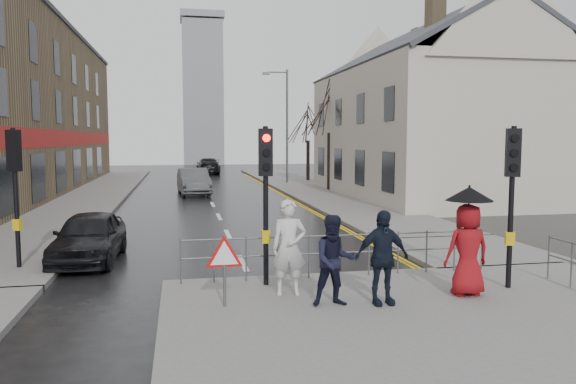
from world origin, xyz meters
name	(u,v)px	position (x,y,z in m)	size (l,w,h in m)	color
ground	(258,294)	(0.00, 0.00, 0.00)	(120.00, 120.00, 0.00)	black
near_pavement	(473,339)	(3.00, -3.50, 0.07)	(10.00, 9.00, 0.14)	#605E5B
left_pavement	(95,193)	(-6.50, 23.00, 0.07)	(4.00, 44.00, 0.14)	#605E5B
right_pavement	(303,187)	(6.50, 25.00, 0.07)	(4.00, 40.00, 0.14)	#605E5B
pavement_bridge_right	(469,251)	(6.50, 3.00, 0.07)	(4.00, 4.20, 0.14)	#605E5B
building_right_cream	(426,112)	(12.00, 18.00, 4.78)	(9.00, 16.40, 10.10)	beige
church_tower	(203,94)	(1.50, 62.00, 9.00)	(5.00, 5.00, 18.00)	gray
traffic_signal_near_left	(266,177)	(0.20, 0.20, 2.46)	(0.28, 0.27, 3.40)	black
traffic_signal_near_right	(512,178)	(5.20, -1.00, 2.46)	(0.34, 0.33, 3.40)	black
traffic_signal_far_left	(15,173)	(-5.50, 3.00, 2.46)	(0.34, 0.33, 3.40)	black
guard_railing_front	(339,245)	(1.95, 0.60, 0.86)	(7.14, 0.04, 1.00)	#595B5E
warning_sign	(224,259)	(-0.80, -1.21, 1.04)	(0.80, 0.07, 1.35)	#595B5E
street_lamp	(285,118)	(5.82, 28.00, 4.71)	(1.83, 0.25, 8.00)	#595B5E
tree_near	(330,108)	(7.50, 22.00, 5.14)	(2.40, 2.40, 6.58)	black
tree_far	(308,123)	(8.00, 30.00, 4.42)	(2.40, 2.40, 5.64)	black
pedestrian_a	(289,247)	(0.54, -0.64, 1.10)	(0.70, 0.46, 1.93)	silver
pedestrian_b	(335,261)	(1.24, -1.54, 1.00)	(0.84, 0.65, 1.72)	black
pedestrian_with_umbrella	(468,238)	(4.04, -1.36, 1.30)	(0.96, 0.96, 2.19)	maroon
pedestrian_d	(382,257)	(2.14, -1.62, 1.04)	(1.06, 0.44, 1.81)	black
car_parked	(89,237)	(-4.00, 4.00, 0.67)	(1.58, 3.93, 1.34)	black
car_mid	(194,182)	(-0.79, 21.75, 0.77)	(1.63, 4.66, 1.54)	#45484A
car_far	(208,166)	(1.02, 41.00, 0.74)	(2.07, 5.09, 1.48)	black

